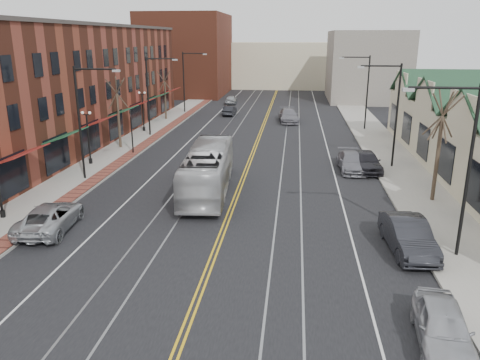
% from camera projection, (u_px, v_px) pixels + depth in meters
% --- Properties ---
extents(ground, '(160.00, 160.00, 0.00)m').
position_uv_depth(ground, '(192.00, 312.00, 17.85)').
color(ground, black).
rests_on(ground, ground).
extents(sidewalk_left, '(4.00, 120.00, 0.15)m').
position_uv_depth(sidewalk_left, '(100.00, 164.00, 38.15)').
color(sidewalk_left, gray).
rests_on(sidewalk_left, ground).
extents(sidewalk_right, '(4.00, 120.00, 0.15)m').
position_uv_depth(sidewalk_right, '(403.00, 174.00, 35.48)').
color(sidewalk_right, gray).
rests_on(sidewalk_right, ground).
extents(building_left, '(10.00, 50.00, 11.00)m').
position_uv_depth(building_left, '(54.00, 87.00, 43.99)').
color(building_left, brown).
rests_on(building_left, ground).
extents(backdrop_left, '(14.00, 18.00, 14.00)m').
position_uv_depth(backdrop_left, '(187.00, 55.00, 84.05)').
color(backdrop_left, brown).
rests_on(backdrop_left, ground).
extents(backdrop_mid, '(22.00, 14.00, 9.00)m').
position_uv_depth(backdrop_mid, '(279.00, 65.00, 97.24)').
color(backdrop_mid, beige).
rests_on(backdrop_mid, ground).
extents(backdrop_right, '(12.00, 16.00, 11.00)m').
position_uv_depth(backdrop_right, '(366.00, 66.00, 76.29)').
color(backdrop_right, slate).
rests_on(backdrop_right, ground).
extents(streetlight_l_1, '(3.33, 0.25, 8.00)m').
position_uv_depth(streetlight_l_1, '(84.00, 112.00, 32.80)').
color(streetlight_l_1, black).
rests_on(streetlight_l_1, sidewalk_left).
extents(streetlight_l_2, '(3.33, 0.25, 8.00)m').
position_uv_depth(streetlight_l_2, '(152.00, 88.00, 47.99)').
color(streetlight_l_2, black).
rests_on(streetlight_l_2, sidewalk_left).
extents(streetlight_l_3, '(3.33, 0.25, 8.00)m').
position_uv_depth(streetlight_l_3, '(187.00, 76.00, 63.18)').
color(streetlight_l_3, black).
rests_on(streetlight_l_3, sidewalk_left).
extents(streetlight_r_0, '(3.33, 0.25, 8.00)m').
position_uv_depth(streetlight_r_0, '(460.00, 154.00, 20.84)').
color(streetlight_r_0, black).
rests_on(streetlight_r_0, sidewalk_right).
extents(streetlight_r_1, '(3.33, 0.25, 8.00)m').
position_uv_depth(streetlight_r_1, '(392.00, 105.00, 36.03)').
color(streetlight_r_1, black).
rests_on(streetlight_r_1, sidewalk_right).
extents(streetlight_r_2, '(3.33, 0.25, 8.00)m').
position_uv_depth(streetlight_r_2, '(364.00, 85.00, 51.23)').
color(streetlight_r_2, black).
rests_on(streetlight_r_2, sidewalk_right).
extents(lamppost_l_2, '(0.84, 0.28, 4.27)m').
position_uv_depth(lamppost_l_2, '(89.00, 139.00, 37.62)').
color(lamppost_l_2, black).
rests_on(lamppost_l_2, sidewalk_left).
extents(lamppost_l_3, '(0.84, 0.28, 4.27)m').
position_uv_depth(lamppost_l_3, '(143.00, 112.00, 50.91)').
color(lamppost_l_3, black).
rests_on(lamppost_l_3, sidewalk_left).
extents(tree_left_near, '(1.78, 1.37, 6.48)m').
position_uv_depth(tree_left_near, '(118.00, 111.00, 42.90)').
color(tree_left_near, '#382B21').
rests_on(tree_left_near, sidewalk_left).
extents(tree_left_far, '(1.66, 1.28, 6.02)m').
position_uv_depth(tree_left_far, '(165.00, 94.00, 58.16)').
color(tree_left_far, '#382B21').
rests_on(tree_left_far, sidewalk_left).
extents(tree_right_mid, '(1.90, 1.46, 6.93)m').
position_uv_depth(tree_right_mid, '(439.00, 144.00, 28.65)').
color(tree_right_mid, '#382B21').
rests_on(tree_right_mid, sidewalk_right).
extents(manhole_far, '(0.60, 0.60, 0.02)m').
position_uv_depth(manhole_far, '(30.00, 218.00, 26.65)').
color(manhole_far, '#592D19').
rests_on(manhole_far, sidewalk_left).
extents(traffic_signal, '(0.18, 0.15, 3.80)m').
position_uv_depth(traffic_signal, '(132.00, 128.00, 41.13)').
color(traffic_signal, black).
rests_on(traffic_signal, sidewalk_left).
extents(transit_bus, '(3.37, 11.26, 3.09)m').
position_uv_depth(transit_bus, '(208.00, 170.00, 31.22)').
color(transit_bus, '#B8B8BA').
rests_on(transit_bus, ground).
extents(parked_suv, '(2.92, 5.43, 1.45)m').
position_uv_depth(parked_suv, '(50.00, 217.00, 25.22)').
color(parked_suv, '#A5A8AC').
rests_on(parked_suv, ground).
extents(parked_car_a, '(2.15, 4.41, 1.45)m').
position_uv_depth(parked_car_a, '(443.00, 327.00, 15.70)').
color(parked_car_a, '#A5A7AD').
rests_on(parked_car_a, ground).
extents(parked_car_b, '(2.11, 5.10, 1.64)m').
position_uv_depth(parked_car_b, '(408.00, 236.00, 22.66)').
color(parked_car_b, '#222328').
rests_on(parked_car_b, ground).
extents(parked_car_c, '(2.20, 4.96, 1.41)m').
position_uv_depth(parked_car_c, '(352.00, 162.00, 36.47)').
color(parked_car_c, slate).
rests_on(parked_car_c, ground).
extents(parked_car_d, '(2.29, 4.84, 1.60)m').
position_uv_depth(parked_car_d, '(366.00, 161.00, 36.33)').
color(parked_car_d, black).
rests_on(parked_car_d, ground).
extents(distant_car_left, '(1.49, 3.92, 1.28)m').
position_uv_depth(distant_car_left, '(230.00, 111.00, 62.39)').
color(distant_car_left, black).
rests_on(distant_car_left, ground).
extents(distant_car_right, '(2.82, 5.71, 1.60)m').
position_uv_depth(distant_car_right, '(289.00, 116.00, 57.37)').
color(distant_car_right, slate).
rests_on(distant_car_right, ground).
extents(distant_car_far, '(1.81, 4.16, 1.39)m').
position_uv_depth(distant_car_far, '(231.00, 100.00, 72.91)').
color(distant_car_far, '#9A9EA1').
rests_on(distant_car_far, ground).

